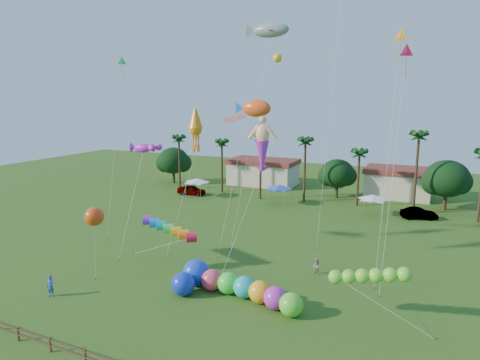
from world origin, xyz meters
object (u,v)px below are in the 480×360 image
at_px(spectator_b, 317,266).
at_px(car_b, 419,213).
at_px(caterpillar_inflatable, 236,286).
at_px(car_a, 191,190).
at_px(spectator_a, 51,286).
at_px(blue_ball, 183,284).

bearing_deg(spectator_b, car_b, 108.35).
height_order(car_b, spectator_b, spectator_b).
bearing_deg(caterpillar_inflatable, spectator_b, 65.69).
distance_m(car_a, spectator_a, 38.23).
bearing_deg(caterpillar_inflatable, spectator_a, -145.83).
xyz_separation_m(car_a, spectator_a, (9.25, -37.09, 0.09)).
xyz_separation_m(spectator_b, caterpillar_inflatable, (-4.81, -7.27, 0.20)).
bearing_deg(spectator_a, car_a, 92.85).
relative_size(car_a, blue_ball, 2.45).
height_order(car_b, caterpillar_inflatable, caterpillar_inflatable).
bearing_deg(car_b, blue_ball, 134.09).
xyz_separation_m(car_a, caterpillar_inflatable, (23.05, -30.67, 0.16)).
height_order(car_a, caterpillar_inflatable, caterpillar_inflatable).
distance_m(spectator_b, caterpillar_inflatable, 8.72).
height_order(car_b, spectator_a, spectator_a).
bearing_deg(caterpillar_inflatable, car_b, 77.45).
xyz_separation_m(car_a, car_b, (35.48, 0.47, -0.05)).
height_order(spectator_b, caterpillar_inflatable, caterpillar_inflatable).
bearing_deg(blue_ball, caterpillar_inflatable, 21.27).
xyz_separation_m(car_b, spectator_a, (-26.23, -37.56, 0.14)).
distance_m(car_a, blue_ball, 37.42).
bearing_deg(car_a, car_b, -94.20).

